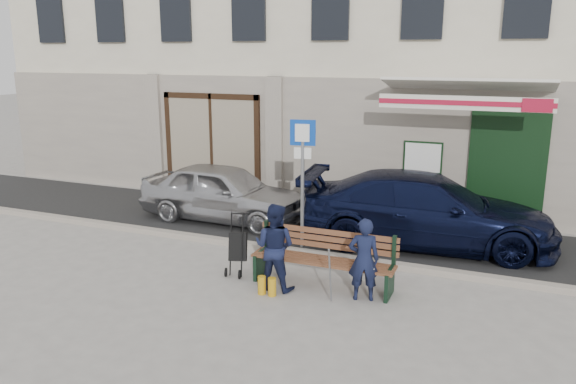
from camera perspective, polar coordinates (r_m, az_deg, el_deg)
The scene contains 11 objects.
ground at distance 9.78m, azimuth -5.32°, elevation -8.79°, with size 80.00×80.00×0.00m, color #9E9991.
asphalt_lane at distance 12.43m, azimuth 1.30°, elevation -3.67°, with size 60.00×3.20×0.01m, color #282828.
curb at distance 11.01m, azimuth -1.71°, elevation -5.73°, with size 60.00×0.18×0.12m, color #9E9384.
building at distance 17.00m, azimuth 8.24°, elevation 17.89°, with size 20.00×8.27×10.00m.
car_silver at distance 12.93m, azimuth -6.58°, elevation -0.02°, with size 1.57×3.90×1.33m, color #B5B5BA.
car_navy at distance 11.51m, azimuth 13.87°, elevation -1.81°, with size 2.03×4.99×1.45m, color black.
parking_sign at distance 10.48m, azimuth 1.49°, elevation 2.68°, with size 0.48×0.12×2.58m.
bench at distance 9.32m, azimuth 3.29°, elevation -6.88°, with size 2.40×1.17×0.98m.
man at distance 8.81m, azimuth 7.70°, elevation -6.81°, with size 0.48×0.32×1.33m, color #121832.
woman at distance 9.12m, azimuth -1.37°, elevation -5.57°, with size 0.70×0.55×1.44m, color #141A38.
stroller at distance 9.84m, azimuth -5.13°, elevation -5.66°, with size 0.38×0.49×1.07m.
Camera 1 is at (4.23, -7.96, 3.77)m, focal length 35.00 mm.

